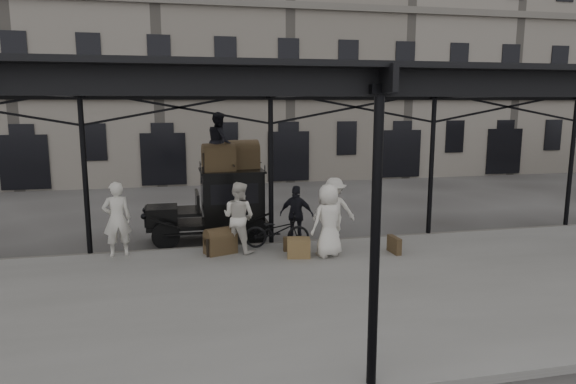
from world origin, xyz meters
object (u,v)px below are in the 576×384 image
object	(u,v)px
bicycle	(277,231)
steamer_trunk_roof_near	(219,159)
porter_left	(117,219)
steamer_trunk_platform	(220,243)
taxi	(222,202)
porter_official	(297,215)

from	to	relation	value
bicycle	steamer_trunk_roof_near	xyz separation A→B (m)	(-1.46, 1.44, 1.90)
porter_left	steamer_trunk_platform	world-z (taller)	porter_left
porter_left	steamer_trunk_platform	bearing A→B (deg)	162.08
bicycle	steamer_trunk_platform	xyz separation A→B (m)	(-1.61, -0.24, -0.18)
bicycle	steamer_trunk_platform	size ratio (longest dim) A/B	2.24
porter_left	steamer_trunk_platform	distance (m)	2.78
taxi	porter_left	distance (m)	3.29
porter_left	steamer_trunk_roof_near	size ratio (longest dim) A/B	2.15
porter_left	bicycle	world-z (taller)	porter_left
porter_official	steamer_trunk_roof_near	xyz separation A→B (m)	(-2.11, 1.11, 1.53)
taxi	steamer_trunk_roof_near	world-z (taller)	steamer_trunk_roof_near
steamer_trunk_roof_near	taxi	bearing A→B (deg)	65.33
taxi	porter_left	bearing A→B (deg)	-151.70
taxi	porter_official	xyz separation A→B (m)	(2.03, -1.36, -0.21)
steamer_trunk_roof_near	steamer_trunk_platform	bearing A→B (deg)	-101.67
taxi	steamer_trunk_roof_near	distance (m)	1.34
bicycle	steamer_trunk_platform	world-z (taller)	bicycle
porter_left	steamer_trunk_roof_near	xyz separation A→B (m)	(2.82, 1.31, 1.37)
porter_left	steamer_trunk_roof_near	world-z (taller)	steamer_trunk_roof_near
porter_official	porter_left	bearing A→B (deg)	28.64
steamer_trunk_roof_near	steamer_trunk_platform	xyz separation A→B (m)	(-0.15, -1.68, -2.07)
porter_left	steamer_trunk_roof_near	distance (m)	3.40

